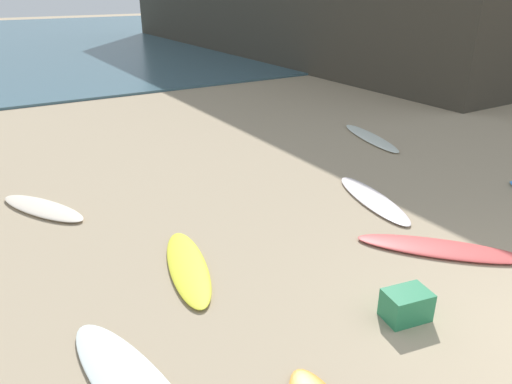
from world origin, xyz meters
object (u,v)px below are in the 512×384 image
at_px(surfboard_2, 371,138).
at_px(beach_cooler, 406,305).
at_px(surfboard_1, 188,267).
at_px(surfboard_4, 373,199).
at_px(surfboard_0, 43,208).
at_px(surfboard_7, 440,248).

distance_m(surfboard_2, beach_cooler, 6.95).
relative_size(surfboard_2, beach_cooler, 4.74).
bearing_deg(surfboard_2, surfboard_1, -139.66).
distance_m(surfboard_2, surfboard_4, 3.73).
height_order(surfboard_0, surfboard_1, surfboard_0).
height_order(surfboard_7, beach_cooler, beach_cooler).
distance_m(surfboard_1, surfboard_4, 3.70).
bearing_deg(beach_cooler, surfboard_7, 26.84).
distance_m(surfboard_0, surfboard_7, 6.41).
height_order(surfboard_1, surfboard_4, surfboard_1).
relative_size(surfboard_1, surfboard_4, 0.90).
bearing_deg(surfboard_1, surfboard_7, -9.26).
bearing_deg(surfboard_7, surfboard_1, 113.58).
relative_size(surfboard_0, beach_cooler, 3.73).
distance_m(surfboard_1, beach_cooler, 2.82).
height_order(surfboard_2, beach_cooler, beach_cooler).
distance_m(surfboard_0, surfboard_2, 7.59).
bearing_deg(surfboard_2, beach_cooler, -116.22).
relative_size(surfboard_0, surfboard_4, 0.88).
xyz_separation_m(surfboard_2, surfboard_4, (-2.54, -2.73, 0.00)).
relative_size(surfboard_1, surfboard_2, 0.81).
xyz_separation_m(surfboard_4, beach_cooler, (-1.96, -2.56, 0.14)).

